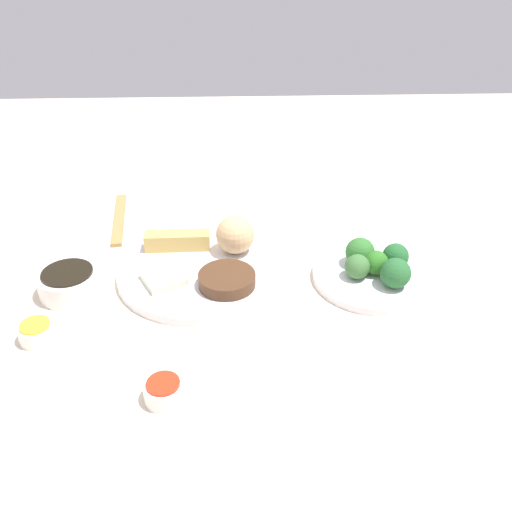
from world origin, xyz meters
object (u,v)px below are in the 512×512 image
at_px(sauce_ramekin_sweet_and_sour, 164,392).
at_px(chopsticks_pair, 119,219).
at_px(sauce_ramekin_hot_mustard, 37,333).
at_px(main_plate, 202,269).
at_px(broccoli_plate, 373,276).
at_px(soy_sauce_bowl, 69,283).

relative_size(sauce_ramekin_sweet_and_sour, chopsticks_pair, 0.25).
relative_size(sauce_ramekin_hot_mustard, chopsticks_pair, 0.25).
relative_size(main_plate, sauce_ramekin_hot_mustard, 5.48).
height_order(main_plate, broccoli_plate, main_plate).
bearing_deg(broccoli_plate, soy_sauce_bowl, -88.00).
xyz_separation_m(broccoli_plate, sauce_ramekin_sweet_and_sour, (0.26, -0.33, 0.01)).
bearing_deg(sauce_ramekin_sweet_and_sour, chopsticks_pair, -163.55).
relative_size(main_plate, sauce_ramekin_sweet_and_sour, 5.48).
bearing_deg(sauce_ramekin_sweet_and_sour, soy_sauce_bowl, -143.12).
bearing_deg(soy_sauce_bowl, broccoli_plate, 92.00).
bearing_deg(broccoli_plate, sauce_ramekin_hot_mustard, -75.76).
distance_m(sauce_ramekin_sweet_and_sour, sauce_ramekin_hot_mustard, 0.24).
xyz_separation_m(soy_sauce_bowl, chopsticks_pair, (-0.25, 0.04, -0.02)).
relative_size(soy_sauce_bowl, sauce_ramekin_hot_mustard, 1.91).
height_order(sauce_ramekin_hot_mustard, chopsticks_pair, sauce_ramekin_hot_mustard).
relative_size(soy_sauce_bowl, chopsticks_pair, 0.47).
height_order(main_plate, soy_sauce_bowl, soy_sauce_bowl).
distance_m(main_plate, sauce_ramekin_hot_mustard, 0.29).
height_order(broccoli_plate, sauce_ramekin_sweet_and_sour, sauce_ramekin_sweet_and_sour).
height_order(broccoli_plate, sauce_ramekin_hot_mustard, sauce_ramekin_hot_mustard).
xyz_separation_m(soy_sauce_bowl, sauce_ramekin_hot_mustard, (0.12, -0.02, -0.01)).
bearing_deg(sauce_ramekin_sweet_and_sour, main_plate, 173.24).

